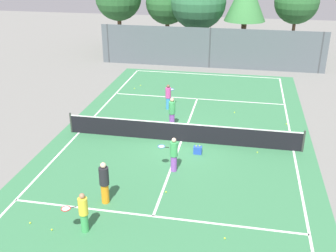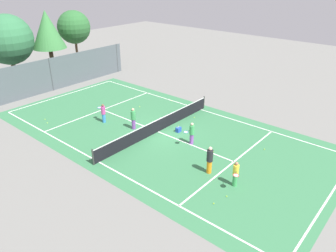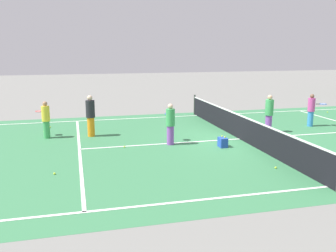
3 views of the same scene
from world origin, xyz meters
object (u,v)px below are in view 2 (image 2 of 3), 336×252
Objects in this scene: tennis_ball_3 at (111,144)px; tennis_ball_4 at (171,101)px; tennis_ball_7 at (45,119)px; tennis_ball_8 at (213,152)px; player_0 at (133,118)px; tennis_ball_9 at (214,203)px; player_3 at (236,174)px; tennis_ball_2 at (194,117)px; ball_crate at (178,130)px; tennis_ball_5 at (140,107)px; player_1 at (210,160)px; player_2 at (192,133)px; tennis_ball_6 at (227,196)px; player_4 at (103,113)px; tennis_ball_1 at (264,149)px; tennis_ball_0 at (47,123)px.

tennis_ball_4 is at bearing 12.78° from tennis_ball_3.
tennis_ball_7 is 13.82m from tennis_ball_8.
player_0 is 10.02m from tennis_ball_9.
tennis_ball_7 and tennis_ball_9 have the same top height.
player_3 is 23.21× the size of tennis_ball_2.
tennis_ball_3 is at bearing -83.53° from tennis_ball_7.
ball_crate is 5.76m from tennis_ball_5.
player_1 reaches higher than tennis_ball_2.
player_1 is (-1.20, -7.60, 0.04)m from player_0.
player_2 reaches higher than tennis_ball_4.
tennis_ball_4 is at bearing 51.97° from tennis_ball_6.
player_4 is at bearing -55.14° from tennis_ball_7.
ball_crate is 7.95m from tennis_ball_6.
tennis_ball_3 is at bearing 121.31° from tennis_ball_8.
player_2 is 8.16m from tennis_ball_4.
player_0 is at bearing 121.72° from ball_crate.
tennis_ball_1 is 1.00× the size of tennis_ball_4.
player_2 is 24.18× the size of tennis_ball_9.
tennis_ball_9 is at bearing -175.99° from tennis_ball_1.
player_1 is 26.43× the size of tennis_ball_7.
player_3 reaches higher than tennis_ball_4.
tennis_ball_1 is 10.74m from tennis_ball_4.
tennis_ball_7 is 1.00× the size of tennis_ball_8.
tennis_ball_3 and tennis_ball_4 have the same top height.
ball_crate reaches higher than tennis_ball_7.
player_0 is 25.28× the size of tennis_ball_4.
tennis_ball_1 and tennis_ball_8 have the same top height.
tennis_ball_2 is 10.16m from tennis_ball_6.
player_3 is at bearing -81.46° from tennis_ball_3.
tennis_ball_8 is (0.02, -1.79, -0.79)m from player_2.
tennis_ball_1 is 10.39m from tennis_ball_3.
player_0 reaches higher than tennis_ball_8.
tennis_ball_9 is (-6.70, -12.06, 0.00)m from tennis_ball_5.
tennis_ball_0 and tennis_ball_4 have the same top height.
tennis_ball_5 is at bearing -24.31° from tennis_ball_0.
tennis_ball_0 is (-3.72, 5.84, -0.82)m from player_0.
tennis_ball_9 is at bearing -132.90° from player_2.
player_2 is 4.96m from tennis_ball_1.
tennis_ball_5 is (4.49, 10.27, -0.86)m from player_1.
ball_crate is at bearing -135.18° from tennis_ball_4.
tennis_ball_3 is (-1.33, 8.88, -0.76)m from player_3.
tennis_ball_3 is 6.99m from tennis_ball_8.
tennis_ball_3 is (1.05, -6.36, 0.00)m from tennis_ball_0.
tennis_ball_4 is at bearing 66.98° from tennis_ball_2.
tennis_ball_4 is at bearing -22.20° from tennis_ball_5.
player_1 is 3.59m from player_2.
tennis_ball_8 is at bearing -104.26° from tennis_ball_5.
tennis_ball_1 is (4.66, -1.31, -0.86)m from player_1.
player_0 is at bearing -74.86° from player_4.
tennis_ball_9 is (0.07, -15.98, 0.00)m from tennis_ball_7.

